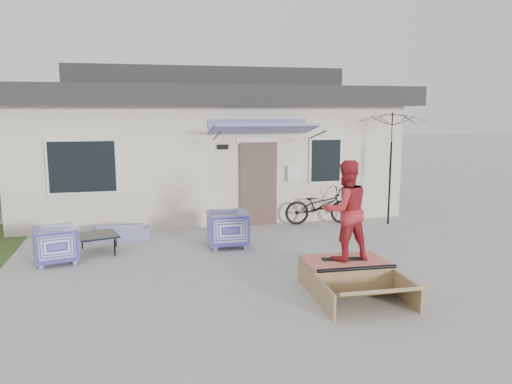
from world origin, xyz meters
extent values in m
plane|color=#A0A09C|center=(0.00, 0.00, 0.00)|extent=(90.00, 90.00, 0.00)
cube|color=beige|center=(0.00, 8.00, 1.50)|extent=(10.00, 7.00, 3.00)
cube|color=#242428|center=(0.00, 8.00, 3.25)|extent=(10.80, 7.80, 0.50)
cube|color=#242428|center=(0.00, 8.00, 3.80)|extent=(7.50, 4.50, 0.60)
cube|color=brown|center=(1.00, 4.46, 1.05)|extent=(0.95, 0.08, 2.10)
cube|color=white|center=(-3.20, 4.47, 1.60)|extent=(1.60, 0.06, 1.30)
cube|color=white|center=(2.80, 4.47, 1.60)|extent=(0.90, 0.06, 1.20)
cube|color=#2C2C95|center=(1.00, 3.95, 2.45)|extent=(2.50, 1.09, 0.29)
imported|color=#2C2C95|center=(-2.39, 3.79, 0.26)|extent=(1.33, 0.47, 0.51)
imported|color=#2C2C95|center=(-3.53, 2.23, 0.39)|extent=(0.88, 0.91, 0.78)
imported|color=#2C2C95|center=(-0.14, 2.61, 0.42)|extent=(0.80, 0.85, 0.85)
cube|color=black|center=(-2.81, 2.78, 0.19)|extent=(0.94, 0.94, 0.38)
imported|color=black|center=(2.54, 4.16, 0.58)|extent=(1.85, 0.80, 1.15)
cylinder|color=black|center=(4.26, 3.73, 1.05)|extent=(0.05, 0.05, 2.10)
imported|color=black|center=(4.26, 3.73, 1.75)|extent=(2.22, 2.15, 0.90)
cube|color=black|center=(1.33, -0.21, 0.46)|extent=(0.76, 0.31, 0.05)
imported|color=#B0252E|center=(1.33, -0.21, 1.31)|extent=(0.86, 0.69, 1.65)
camera|label=1|loc=(-1.97, -7.64, 2.92)|focal=34.97mm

